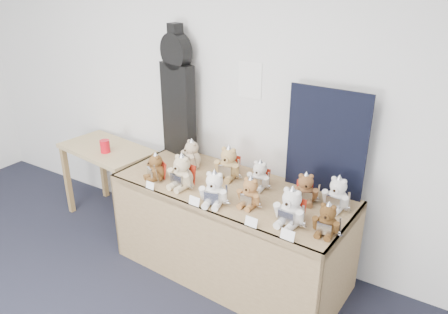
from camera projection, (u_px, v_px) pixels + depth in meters
The scene contains 21 objects.
room_shell at pixel (250, 80), 3.52m from camera, with size 6.00×6.00×6.00m.
display_table at pixel (225, 211), 3.44m from camera, with size 1.94×0.89×0.79m.
side_table at pixel (108, 159), 4.28m from camera, with size 0.99×0.63×0.77m.
guitar_case at pixel (178, 93), 3.82m from camera, with size 0.37×0.18×1.17m.
navy_board at pixel (326, 142), 3.21m from camera, with size 0.61×0.02×0.81m, color black.
red_cup at pixel (105, 146), 4.10m from camera, with size 0.09×0.09×0.12m, color red.
teddy_front_far_left at pixel (156, 168), 3.53m from camera, with size 0.20×0.20×0.25m.
teddy_front_left at pixel (182, 173), 3.39m from camera, with size 0.25×0.22×0.31m.
teddy_front_centre at pixel (214, 190), 3.15m from camera, with size 0.24×0.22×0.29m.
teddy_front_right at pixel (250, 193), 3.13m from camera, with size 0.21×0.17×0.25m.
teddy_front_far_right at pixel (291, 208), 2.90m from camera, with size 0.25×0.21×0.31m.
teddy_front_end at pixel (327, 221), 2.80m from camera, with size 0.21×0.17×0.25m.
teddy_back_left at pixel (191, 155), 3.74m from camera, with size 0.22×0.21×0.27m.
teddy_back_centre_left at pixel (228, 164), 3.54m from camera, with size 0.25×0.21×0.30m.
teddy_back_centre_right at pixel (260, 176), 3.39m from camera, with size 0.21×0.18×0.26m.
teddy_back_right at pixel (305, 189), 3.18m from camera, with size 0.22×0.21×0.26m.
teddy_back_end at pixel (337, 195), 3.09m from camera, with size 0.23×0.19×0.28m.
entry_card_a at pixel (150, 185), 3.39m from camera, with size 0.08×0.00×0.06m, color white.
entry_card_b at pixel (194, 201), 3.16m from camera, with size 0.09×0.00×0.07m, color white.
entry_card_c at pixel (251, 222), 2.91m from camera, with size 0.09×0.00×0.07m, color white.
entry_card_d at pixel (288, 235), 2.76m from camera, with size 0.10×0.00×0.07m, color white.
Camera 1 is at (2.10, -0.56, 2.40)m, focal length 35.00 mm.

